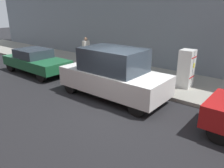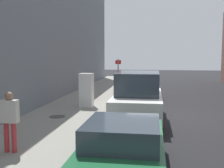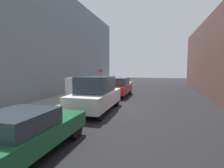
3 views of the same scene
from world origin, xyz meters
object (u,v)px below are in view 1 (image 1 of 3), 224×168
(pedestrian_walking_far, at_px, (86,48))
(parked_sedan_green, at_px, (36,61))
(discarded_refrigerator, at_px, (186,69))
(parked_van_white, at_px, (113,74))

(pedestrian_walking_far, xyz_separation_m, parked_sedan_green, (3.27, -0.91, -0.41))
(discarded_refrigerator, xyz_separation_m, parked_sedan_green, (2.80, -7.95, -0.29))
(discarded_refrigerator, height_order, parked_van_white, parked_van_white)
(discarded_refrigerator, distance_m, parked_sedan_green, 8.43)
(parked_sedan_green, height_order, parked_van_white, parked_van_white)
(parked_sedan_green, relative_size, parked_van_white, 0.95)
(pedestrian_walking_far, bearing_deg, parked_sedan_green, -95.74)
(parked_van_white, bearing_deg, pedestrian_walking_far, -123.31)
(discarded_refrigerator, relative_size, parked_sedan_green, 0.39)
(parked_van_white, bearing_deg, parked_sedan_green, -90.00)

